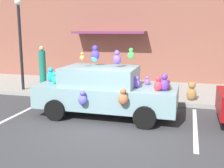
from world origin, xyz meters
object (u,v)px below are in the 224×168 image
object	(u,v)px
street_lamp_post	(20,35)
pedestrian_near_shopfront	(42,66)
plush_covered_car	(105,90)
teddy_bear_on_sidewalk	(192,92)

from	to	relation	value
street_lamp_post	pedestrian_near_shopfront	bearing A→B (deg)	87.25
pedestrian_near_shopfront	street_lamp_post	bearing A→B (deg)	-92.75
pedestrian_near_shopfront	plush_covered_car	bearing A→B (deg)	-40.88
pedestrian_near_shopfront	teddy_bear_on_sidewalk	bearing A→B (deg)	-12.87
teddy_bear_on_sidewalk	pedestrian_near_shopfront	xyz separation A→B (m)	(-6.90, 1.58, 0.52)
street_lamp_post	plush_covered_car	bearing A→B (deg)	-25.87
plush_covered_car	pedestrian_near_shopfront	size ratio (longest dim) A/B	2.44
teddy_bear_on_sidewalk	pedestrian_near_shopfront	distance (m)	7.10
plush_covered_car	pedestrian_near_shopfront	world-z (taller)	plush_covered_car
teddy_bear_on_sidewalk	pedestrian_near_shopfront	bearing A→B (deg)	167.13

